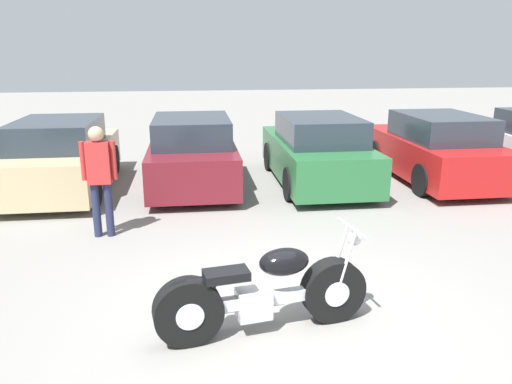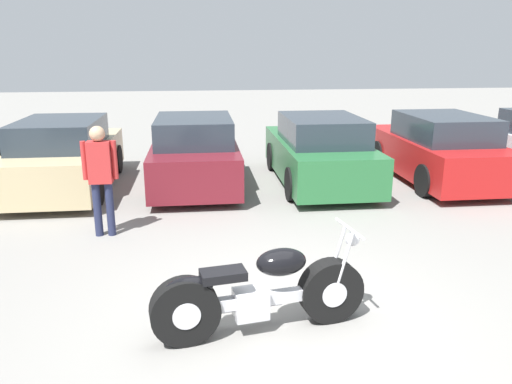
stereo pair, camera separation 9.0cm
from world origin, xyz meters
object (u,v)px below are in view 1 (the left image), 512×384
Objects in this scene: person_standing at (99,172)px; parked_car_green at (317,152)px; motorcycle at (262,293)px; parked_car_maroon at (192,153)px; parked_car_champagne at (62,157)px; parked_car_red at (435,149)px.

parked_car_green is at bearing 33.65° from person_standing.
motorcycle is 0.55× the size of parked_car_maroon.
motorcycle is 6.64m from parked_car_champagne.
parked_car_champagne and parked_car_red have the same top height.
person_standing is (-2.03, 2.98, 0.59)m from motorcycle.
parked_car_green is 2.62m from parked_car_red.
person_standing reaches higher than motorcycle.
parked_car_maroon is (2.62, 0.07, 0.00)m from parked_car_champagne.
parked_car_champagne is at bearing -178.39° from parked_car_maroon.
parked_car_maroon and parked_car_green have the same top height.
parked_car_red is 7.13m from person_standing.
motorcycle is 1.30× the size of person_standing.
parked_car_champagne is 5.24m from parked_car_green.
person_standing reaches higher than parked_car_red.
parked_car_maroon is at bearing 175.27° from parked_car_green.
person_standing reaches higher than parked_car_green.
parked_car_red is (7.85, -0.19, 0.00)m from parked_car_champagne.
parked_car_champagne is at bearing 113.59° from person_standing.
person_standing is at bearing 124.22° from motorcycle.
parked_car_champagne is 1.00× the size of parked_car_green.
parked_car_maroon is (-0.64, 5.86, 0.25)m from motorcycle.
parked_car_maroon reaches higher than motorcycle.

